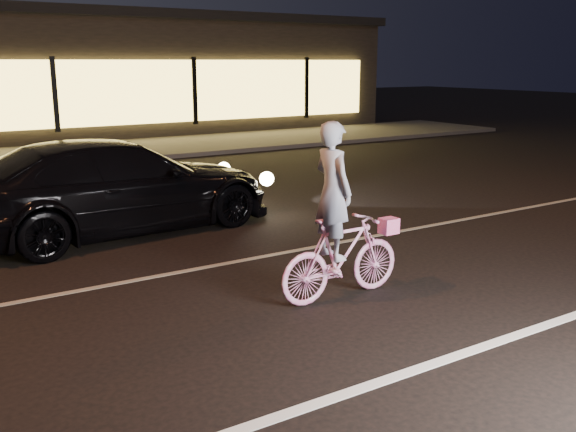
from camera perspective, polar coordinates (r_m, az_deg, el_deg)
ground at (r=7.31m, az=8.63°, el=-7.01°), size 90.00×90.00×0.00m
lane_stripe_near at (r=6.35m, az=17.70°, el=-10.75°), size 60.00×0.12×0.01m
lane_stripe_far at (r=8.82m, az=0.07°, el=-3.20°), size 60.00×0.10×0.01m
sidewalk at (r=18.84m, az=-18.39°, el=5.29°), size 30.00×4.00×0.12m
storefront at (r=24.51m, az=-22.37°, el=11.65°), size 25.40×8.42×4.20m
cyclist at (r=6.96m, az=4.58°, el=-1.92°), size 1.55×0.54×1.96m
sedan at (r=10.06m, az=-15.01°, el=2.58°), size 5.09×2.49×1.43m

